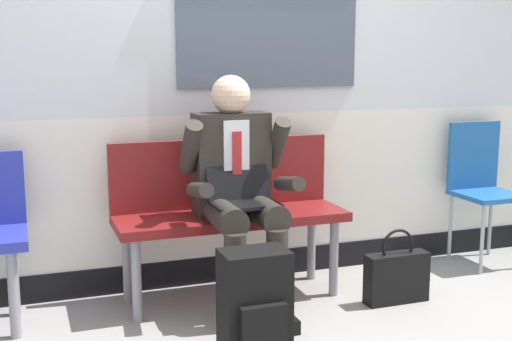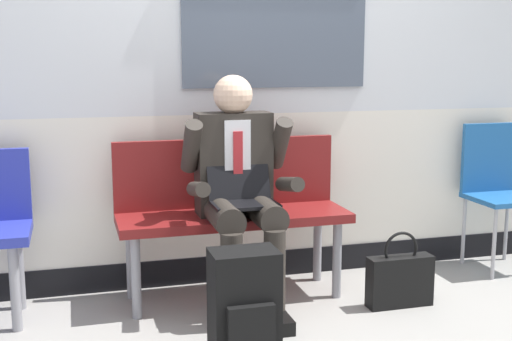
# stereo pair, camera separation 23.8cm
# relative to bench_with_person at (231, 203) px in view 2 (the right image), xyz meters

# --- Properties ---
(ground_plane) EXTENTS (18.00, 18.00, 0.00)m
(ground_plane) POSITION_rel_bench_with_person_xyz_m (0.14, -0.48, -0.52)
(ground_plane) COLOR gray
(station_wall) EXTENTS (5.72, 0.17, 2.61)m
(station_wall) POSITION_rel_bench_with_person_xyz_m (0.14, 0.28, 0.78)
(station_wall) COLOR silver
(station_wall) RESTS_ON ground
(bench_with_person) EXTENTS (1.26, 0.42, 0.87)m
(bench_with_person) POSITION_rel_bench_with_person_xyz_m (0.00, 0.00, 0.00)
(bench_with_person) COLOR maroon
(bench_with_person) RESTS_ON ground
(person_seated) EXTENTS (0.57, 0.70, 1.23)m
(person_seated) POSITION_rel_bench_with_person_xyz_m (0.00, -0.20, 0.13)
(person_seated) COLOR #2D2823
(person_seated) RESTS_ON ground
(backpack) EXTENTS (0.29, 0.24, 0.51)m
(backpack) POSITION_rel_bench_with_person_xyz_m (-0.15, -0.87, -0.27)
(backpack) COLOR black
(backpack) RESTS_ON ground
(handbag) EXTENTS (0.36, 0.10, 0.41)m
(handbag) POSITION_rel_bench_with_person_xyz_m (0.83, -0.43, -0.38)
(handbag) COLOR black
(handbag) RESTS_ON ground
(folding_chair) EXTENTS (0.38, 0.38, 0.91)m
(folding_chair) POSITION_rel_bench_with_person_xyz_m (1.73, 0.04, 0.02)
(folding_chair) COLOR #1E5999
(folding_chair) RESTS_ON ground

